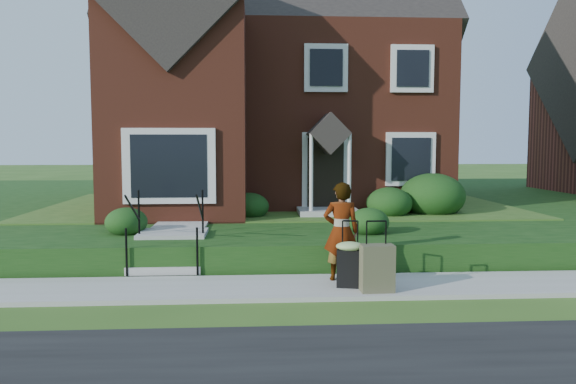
{
  "coord_description": "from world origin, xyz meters",
  "views": [
    {
      "loc": [
        -0.79,
        -9.54,
        2.52
      ],
      "look_at": [
        -0.08,
        2.0,
        1.53
      ],
      "focal_mm": 35.0,
      "sensor_mm": 36.0,
      "label": 1
    }
  ],
  "objects": [
    {
      "name": "woman",
      "position": [
        0.77,
        0.32,
        0.97
      ],
      "size": [
        0.68,
        0.48,
        1.77
      ],
      "primitive_type": "imported",
      "rotation": [
        0.0,
        0.0,
        3.05
      ],
      "color": "#999999",
      "rests_on": "sidewalk"
    },
    {
      "name": "front_steps",
      "position": [
        -2.5,
        1.84,
        0.47
      ],
      "size": [
        1.4,
        2.02,
        1.5
      ],
      "color": "#9E9B93",
      "rests_on": "ground"
    },
    {
      "name": "walkway",
      "position": [
        -2.5,
        5.0,
        0.63
      ],
      "size": [
        1.2,
        6.0,
        0.06
      ],
      "primitive_type": "cube",
      "color": "#9E9B93",
      "rests_on": "terrace"
    },
    {
      "name": "foundation_shrubs",
      "position": [
        1.64,
        5.05,
        1.1
      ],
      "size": [
        9.89,
        4.61,
        1.25
      ],
      "color": "#11330F",
      "rests_on": "terrace"
    },
    {
      "name": "main_house",
      "position": [
        -0.21,
        9.61,
        5.26
      ],
      "size": [
        10.4,
        10.2,
        9.4
      ],
      "color": "maroon",
      "rests_on": "terrace"
    },
    {
      "name": "terrace",
      "position": [
        4.0,
        10.9,
        0.3
      ],
      "size": [
        44.0,
        20.0,
        0.6
      ],
      "primitive_type": "cube",
      "color": "#12370F",
      "rests_on": "ground"
    },
    {
      "name": "sidewalk",
      "position": [
        0.0,
        0.0,
        0.04
      ],
      "size": [
        60.0,
        1.6,
        0.08
      ],
      "primitive_type": "cube",
      "color": "#9E9B93",
      "rests_on": "ground"
    },
    {
      "name": "ground",
      "position": [
        0.0,
        0.0,
        0.0
      ],
      "size": [
        120.0,
        120.0,
        0.0
      ],
      "primitive_type": "plane",
      "color": "#2D5119",
      "rests_on": "ground"
    },
    {
      "name": "suitcase_olive",
      "position": [
        1.24,
        -0.51,
        0.48
      ],
      "size": [
        0.55,
        0.32,
        1.18
      ],
      "rotation": [
        0.0,
        0.0,
        0.03
      ],
      "color": "#4F4E35",
      "rests_on": "sidewalk"
    },
    {
      "name": "suitcase_black",
      "position": [
        0.84,
        -0.19,
        0.52
      ],
      "size": [
        0.55,
        0.48,
        1.15
      ],
      "rotation": [
        0.0,
        0.0,
        -0.21
      ],
      "color": "black",
      "rests_on": "sidewalk"
    }
  ]
}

